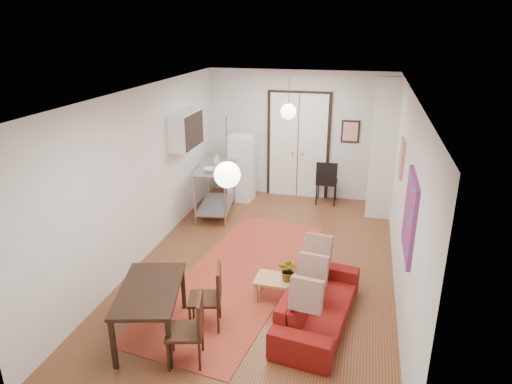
% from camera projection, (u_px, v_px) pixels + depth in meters
% --- Properties ---
extents(floor, '(7.00, 7.00, 0.00)m').
position_uv_depth(floor, '(265.00, 265.00, 7.70)').
color(floor, brown).
rests_on(floor, ground).
extents(ceiling, '(4.20, 7.00, 0.02)m').
position_uv_depth(ceiling, '(266.00, 92.00, 6.70)').
color(ceiling, white).
rests_on(ceiling, wall_back).
extents(wall_back, '(4.20, 0.02, 2.90)m').
position_uv_depth(wall_back, '(299.00, 135.00, 10.39)').
color(wall_back, silver).
rests_on(wall_back, floor).
extents(wall_front, '(4.20, 0.02, 2.90)m').
position_uv_depth(wall_front, '(179.00, 313.00, 4.01)').
color(wall_front, silver).
rests_on(wall_front, floor).
extents(wall_left, '(0.02, 7.00, 2.90)m').
position_uv_depth(wall_left, '(144.00, 175.00, 7.66)').
color(wall_left, silver).
rests_on(wall_left, floor).
extents(wall_right, '(0.02, 7.00, 2.90)m').
position_uv_depth(wall_right, '(404.00, 196.00, 6.73)').
color(wall_right, silver).
rests_on(wall_right, floor).
extents(double_doors, '(1.44, 0.06, 2.50)m').
position_uv_depth(double_doors, '(298.00, 146.00, 10.43)').
color(double_doors, white).
rests_on(double_doors, wall_back).
extents(stub_partition, '(0.50, 0.10, 2.90)m').
position_uv_depth(stub_partition, '(383.00, 151.00, 9.11)').
color(stub_partition, silver).
rests_on(stub_partition, floor).
extents(wall_cabinet, '(0.35, 1.00, 0.70)m').
position_uv_depth(wall_cabinet, '(186.00, 130.00, 8.83)').
color(wall_cabinet, white).
rests_on(wall_cabinet, wall_left).
extents(painting_popart, '(0.05, 1.00, 1.00)m').
position_uv_depth(painting_popart, '(410.00, 216.00, 5.53)').
color(painting_popart, red).
rests_on(painting_popart, wall_right).
extents(painting_abstract, '(0.05, 0.50, 0.60)m').
position_uv_depth(painting_abstract, '(402.00, 158.00, 7.35)').
color(painting_abstract, beige).
rests_on(painting_abstract, wall_right).
extents(poster_back, '(0.40, 0.03, 0.50)m').
position_uv_depth(poster_back, '(350.00, 132.00, 10.05)').
color(poster_back, red).
rests_on(poster_back, wall_back).
extents(print_left, '(0.03, 0.44, 0.54)m').
position_uv_depth(print_left, '(188.00, 122.00, 9.31)').
color(print_left, olive).
rests_on(print_left, wall_left).
extents(pendant_back, '(0.30, 0.30, 0.80)m').
position_uv_depth(pendant_back, '(288.00, 112.00, 8.74)').
color(pendant_back, white).
rests_on(pendant_back, ceiling).
extents(pendant_front, '(0.30, 0.30, 0.80)m').
position_uv_depth(pendant_front, '(227.00, 175.00, 5.10)').
color(pendant_front, white).
rests_on(pendant_front, ceiling).
extents(kilim_rug, '(2.28, 4.65, 0.01)m').
position_uv_depth(kilim_rug, '(240.00, 275.00, 7.41)').
color(kilim_rug, '#AA3F2A').
rests_on(kilim_rug, floor).
extents(sofa, '(2.08, 1.05, 0.58)m').
position_uv_depth(sofa, '(318.00, 304.00, 6.14)').
color(sofa, maroon).
rests_on(sofa, floor).
extents(coffee_table, '(0.79, 0.45, 0.35)m').
position_uv_depth(coffee_table, '(282.00, 282.00, 6.64)').
color(coffee_table, tan).
rests_on(coffee_table, floor).
extents(potted_plant, '(0.31, 0.27, 0.34)m').
position_uv_depth(potted_plant, '(289.00, 270.00, 6.55)').
color(potted_plant, '#2B5C29').
rests_on(potted_plant, coffee_table).
extents(kitchen_counter, '(0.87, 1.45, 1.05)m').
position_uv_depth(kitchen_counter, '(215.00, 182.00, 9.57)').
color(kitchen_counter, '#A4A7A9').
rests_on(kitchen_counter, floor).
extents(bowl, '(0.31, 0.31, 0.06)m').
position_uv_depth(bowl, '(210.00, 170.00, 9.16)').
color(bowl, silver).
rests_on(bowl, kitchen_counter).
extents(soap_bottle, '(0.13, 0.13, 0.22)m').
position_uv_depth(soap_bottle, '(216.00, 158.00, 9.65)').
color(soap_bottle, teal).
rests_on(soap_bottle, kitchen_counter).
extents(fridge, '(0.56, 0.56, 1.50)m').
position_uv_depth(fridge, '(241.00, 168.00, 10.37)').
color(fridge, white).
rests_on(fridge, floor).
extents(dining_table, '(1.04, 1.44, 0.72)m').
position_uv_depth(dining_table, '(150.00, 293.00, 5.76)').
color(dining_table, black).
rests_on(dining_table, floor).
extents(dining_chair_near, '(0.51, 0.65, 0.89)m').
position_uv_depth(dining_chair_near, '(207.00, 290.00, 6.07)').
color(dining_chair_near, '#332010').
rests_on(dining_chair_near, floor).
extents(dining_chair_far, '(0.51, 0.65, 0.89)m').
position_uv_depth(dining_chair_far, '(187.00, 321.00, 5.43)').
color(dining_chair_far, '#332010').
rests_on(dining_chair_far, floor).
extents(black_side_chair, '(0.46, 0.46, 1.01)m').
position_uv_depth(black_side_chair, '(327.00, 177.00, 10.30)').
color(black_side_chair, black).
rests_on(black_side_chair, floor).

